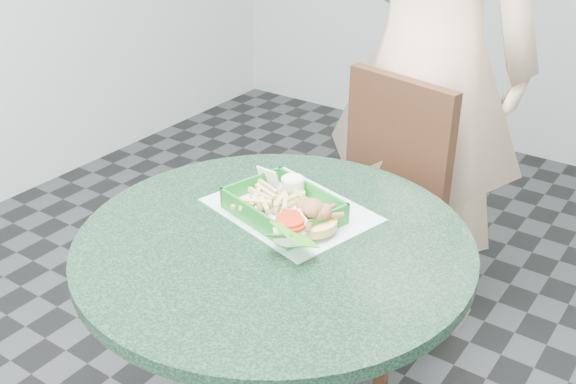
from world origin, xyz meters
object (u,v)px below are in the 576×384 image
Objects in this scene: cafe_table at (275,307)px; crab_sandwich at (319,217)px; dining_chair at (380,210)px; food_basket at (283,217)px; sauce_ramekin at (285,190)px.

cafe_table is 0.24m from crab_sandwich.
dining_chair is 3.74× the size of food_basket.
sauce_ramekin is at bearing 117.47° from cafe_table.
crab_sandwich is at bearing 56.72° from cafe_table.
dining_chair is 0.54m from sauce_ramekin.
sauce_ramekin is at bearing 123.21° from food_basket.
cafe_table is at bearing -72.95° from dining_chair.
food_basket is 0.10m from crab_sandwich.
sauce_ramekin reaches higher than food_basket.
food_basket is 0.08m from sauce_ramekin.
crab_sandwich reaches higher than sauce_ramekin.
cafe_table is 15.67× the size of sauce_ramekin.
crab_sandwich is at bearing -23.69° from sauce_ramekin.
dining_chair reaches higher than cafe_table.
dining_chair reaches higher than crab_sandwich.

